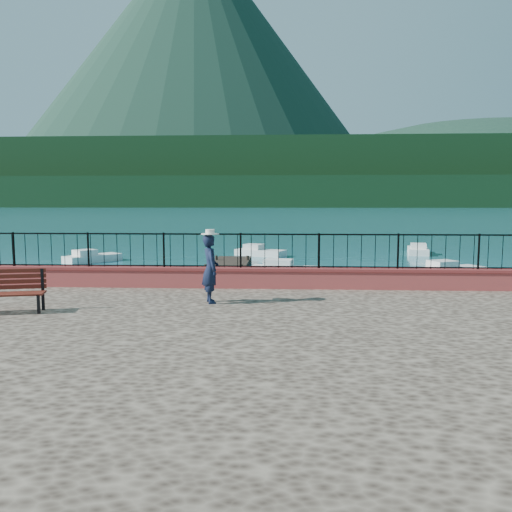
# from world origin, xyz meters

# --- Properties ---
(ground) EXTENTS (2000.00, 2000.00, 0.00)m
(ground) POSITION_xyz_m (0.00, 0.00, 0.00)
(ground) COLOR #19596B
(ground) RESTS_ON ground
(parapet) EXTENTS (28.00, 0.46, 0.58)m
(parapet) POSITION_xyz_m (0.00, 3.70, 1.49)
(parapet) COLOR #A13B3A
(parapet) RESTS_ON promenade
(railing) EXTENTS (27.00, 0.05, 0.95)m
(railing) POSITION_xyz_m (0.00, 3.70, 2.25)
(railing) COLOR black
(railing) RESTS_ON parapet
(dock) EXTENTS (2.00, 16.00, 0.30)m
(dock) POSITION_xyz_m (-2.00, 12.00, 0.15)
(dock) COLOR #2D231C
(dock) RESTS_ON ground
(far_forest) EXTENTS (900.00, 60.00, 18.00)m
(far_forest) POSITION_xyz_m (0.00, 300.00, 9.00)
(far_forest) COLOR black
(far_forest) RESTS_ON ground
(foothills) EXTENTS (900.00, 120.00, 44.00)m
(foothills) POSITION_xyz_m (0.00, 360.00, 22.00)
(foothills) COLOR black
(foothills) RESTS_ON ground
(volcano) EXTENTS (560.00, 560.00, 380.00)m
(volcano) POSITION_xyz_m (-120.00, 700.00, 190.00)
(volcano) COLOR #142D23
(volcano) RESTS_ON ground
(companion_hill) EXTENTS (448.00, 384.00, 180.00)m
(companion_hill) POSITION_xyz_m (220.00, 560.00, 0.00)
(companion_hill) COLOR #142D23
(companion_hill) RESTS_ON ground
(park_bench) EXTENTS (1.78, 0.93, 0.94)m
(park_bench) POSITION_xyz_m (-5.25, 0.23, 1.49)
(park_bench) COLOR black
(park_bench) RESTS_ON promenade
(person) EXTENTS (0.58, 0.71, 1.66)m
(person) POSITION_xyz_m (-0.86, 1.56, 2.03)
(person) COLOR black
(person) RESTS_ON promenade
(hat) EXTENTS (0.44, 0.44, 0.12)m
(hat) POSITION_xyz_m (-0.86, 1.56, 2.92)
(hat) COLOR silver
(hat) RESTS_ON person
(boat_0) EXTENTS (4.34, 1.76, 0.80)m
(boat_0) POSITION_xyz_m (-7.89, 8.46, 0.40)
(boat_0) COLOR silver
(boat_0) RESTS_ON ground
(boat_1) EXTENTS (4.10, 2.01, 0.80)m
(boat_1) POSITION_xyz_m (1.27, 14.24, 0.40)
(boat_1) COLOR white
(boat_1) RESTS_ON ground
(boat_2) EXTENTS (3.68, 2.60, 0.80)m
(boat_2) POSITION_xyz_m (9.19, 14.49, 0.40)
(boat_2) COLOR silver
(boat_2) RESTS_ON ground
(boat_3) EXTENTS (3.11, 3.39, 0.80)m
(boat_3) POSITION_xyz_m (-10.58, 19.12, 0.40)
(boat_3) COLOR silver
(boat_3) RESTS_ON ground
(boat_4) EXTENTS (3.57, 2.63, 0.80)m
(boat_4) POSITION_xyz_m (-0.58, 22.96, 0.40)
(boat_4) COLOR silver
(boat_4) RESTS_ON ground
(boat_5) EXTENTS (1.97, 3.53, 0.80)m
(boat_5) POSITION_xyz_m (10.34, 24.82, 0.40)
(boat_5) COLOR silver
(boat_5) RESTS_ON ground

